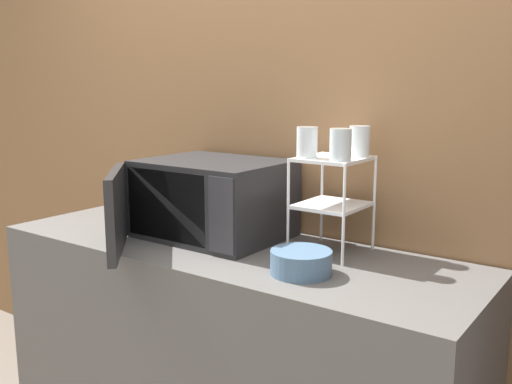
{
  "coord_description": "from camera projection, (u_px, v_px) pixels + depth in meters",
  "views": [
    {
      "loc": [
        1.29,
        -1.29,
        1.49
      ],
      "look_at": [
        0.11,
        0.35,
        1.11
      ],
      "focal_mm": 40.0,
      "sensor_mm": 36.0,
      "label": 1
    }
  ],
  "objects": [
    {
      "name": "wall_back",
      "position": [
        280.0,
        130.0,
        2.33
      ],
      "size": [
        8.0,
        0.06,
        2.6
      ],
      "color": "olive",
      "rests_on": "ground_plane"
    },
    {
      "name": "counter",
      "position": [
        227.0,
        357.0,
        2.21
      ],
      "size": [
        1.88,
        0.63,
        0.89
      ],
      "color": "#595654",
      "rests_on": "ground_plane"
    },
    {
      "name": "microwave",
      "position": [
        209.0,
        199.0,
        2.22
      ],
      "size": [
        0.56,
        0.75,
        0.3
      ],
      "color": "#262628",
      "rests_on": "counter"
    },
    {
      "name": "dish_rack",
      "position": [
        332.0,
        185.0,
        2.0
      ],
      "size": [
        0.23,
        0.25,
        0.34
      ],
      "color": "white",
      "rests_on": "counter"
    },
    {
      "name": "glass_front_left",
      "position": [
        307.0,
        142.0,
        1.96
      ],
      "size": [
        0.07,
        0.07,
        0.11
      ],
      "color": "silver",
      "rests_on": "dish_rack"
    },
    {
      "name": "glass_back_right",
      "position": [
        359.0,
        141.0,
        2.0
      ],
      "size": [
        0.07,
        0.07,
        0.11
      ],
      "color": "silver",
      "rests_on": "dish_rack"
    },
    {
      "name": "glass_front_right",
      "position": [
        340.0,
        145.0,
        1.88
      ],
      "size": [
        0.07,
        0.07,
        0.11
      ],
      "color": "silver",
      "rests_on": "dish_rack"
    },
    {
      "name": "bowl",
      "position": [
        301.0,
        262.0,
        1.8
      ],
      "size": [
        0.2,
        0.2,
        0.08
      ],
      "color": "slate",
      "rests_on": "counter"
    }
  ]
}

